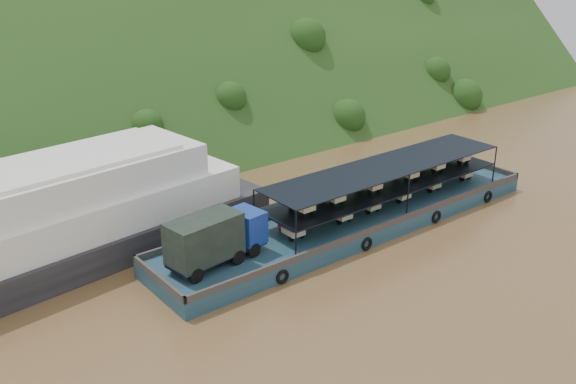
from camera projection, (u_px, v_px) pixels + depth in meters
ground at (331, 235)px, 50.68m from camera, size 160.00×160.00×0.00m
hillside at (131, 132)px, 76.88m from camera, size 140.00×39.60×39.60m
cargo_barge at (341, 219)px, 50.59m from camera, size 35.00×7.18×4.86m
passenger_ferry at (28, 227)px, 44.32m from camera, size 37.80×13.29×7.49m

